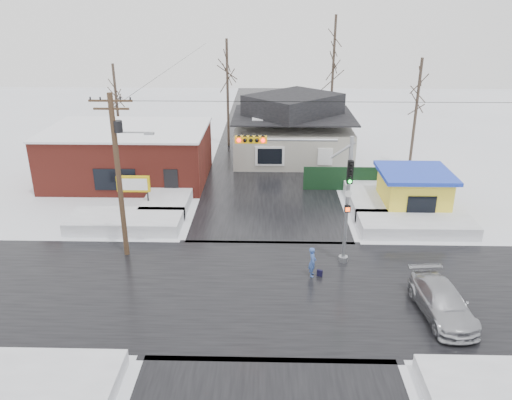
{
  "coord_description": "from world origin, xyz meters",
  "views": [
    {
      "loc": [
        -0.14,
        -21.09,
        13.28
      ],
      "look_at": [
        -0.78,
        4.38,
        3.0
      ],
      "focal_mm": 35.0,
      "sensor_mm": 36.0,
      "label": 1
    }
  ],
  "objects_px": {
    "car": "(442,302)",
    "traffic_signal": "(318,183)",
    "kiosk": "(413,191)",
    "utility_pole": "(119,168)",
    "marquee_sign": "(133,185)",
    "pedestrian": "(312,262)"
  },
  "relations": [
    {
      "from": "traffic_signal",
      "to": "marquee_sign",
      "type": "bearing_deg",
      "value": 150.28
    },
    {
      "from": "kiosk",
      "to": "pedestrian",
      "type": "distance_m",
      "value": 11.3
    },
    {
      "from": "utility_pole",
      "to": "traffic_signal",
      "type": "bearing_deg",
      "value": -2.95
    },
    {
      "from": "traffic_signal",
      "to": "utility_pole",
      "type": "bearing_deg",
      "value": 177.05
    },
    {
      "from": "marquee_sign",
      "to": "pedestrian",
      "type": "distance_m",
      "value": 13.84
    },
    {
      "from": "traffic_signal",
      "to": "pedestrian",
      "type": "height_order",
      "value": "traffic_signal"
    },
    {
      "from": "utility_pole",
      "to": "pedestrian",
      "type": "bearing_deg",
      "value": -11.65
    },
    {
      "from": "kiosk",
      "to": "car",
      "type": "height_order",
      "value": "kiosk"
    },
    {
      "from": "traffic_signal",
      "to": "kiosk",
      "type": "xyz_separation_m",
      "value": [
        7.07,
        7.03,
        -3.08
      ]
    },
    {
      "from": "car",
      "to": "utility_pole",
      "type": "bearing_deg",
      "value": 155.82
    },
    {
      "from": "kiosk",
      "to": "car",
      "type": "bearing_deg",
      "value": -98.48
    },
    {
      "from": "marquee_sign",
      "to": "pedestrian",
      "type": "xyz_separation_m",
      "value": [
        11.18,
        -8.08,
        -1.12
      ]
    },
    {
      "from": "traffic_signal",
      "to": "utility_pole",
      "type": "relative_size",
      "value": 0.78
    },
    {
      "from": "pedestrian",
      "to": "car",
      "type": "bearing_deg",
      "value": -115.89
    },
    {
      "from": "utility_pole",
      "to": "pedestrian",
      "type": "height_order",
      "value": "utility_pole"
    },
    {
      "from": "car",
      "to": "marquee_sign",
      "type": "bearing_deg",
      "value": 140.6
    },
    {
      "from": "car",
      "to": "traffic_signal",
      "type": "bearing_deg",
      "value": 132.23
    },
    {
      "from": "traffic_signal",
      "to": "pedestrian",
      "type": "bearing_deg",
      "value": -99.36
    },
    {
      "from": "marquee_sign",
      "to": "kiosk",
      "type": "distance_m",
      "value": 18.51
    },
    {
      "from": "utility_pole",
      "to": "car",
      "type": "relative_size",
      "value": 1.91
    },
    {
      "from": "utility_pole",
      "to": "marquee_sign",
      "type": "height_order",
      "value": "utility_pole"
    },
    {
      "from": "traffic_signal",
      "to": "utility_pole",
      "type": "height_order",
      "value": "utility_pole"
    }
  ]
}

